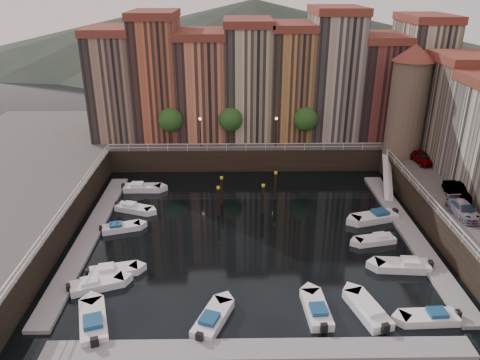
{
  "coord_description": "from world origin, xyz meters",
  "views": [
    {
      "loc": [
        -1.71,
        -42.04,
        24.01
      ],
      "look_at": [
        -0.98,
        4.0,
        3.98
      ],
      "focal_mm": 35.0,
      "sensor_mm": 36.0,
      "label": 1
    }
  ],
  "objects_px": {
    "boat_left_2": "(120,228)",
    "car_b": "(458,192)",
    "gangway": "(388,175)",
    "boat_left_0": "(96,284)",
    "car_c": "(463,210)",
    "corner_tower": "(408,99)",
    "boat_left_1": "(112,271)",
    "mooring_pilings": "(245,195)",
    "car_a": "(421,158)"
  },
  "relations": [
    {
      "from": "boat_left_0",
      "to": "car_b",
      "type": "distance_m",
      "value": 36.53
    },
    {
      "from": "boat_left_2",
      "to": "car_b",
      "type": "height_order",
      "value": "car_b"
    },
    {
      "from": "gangway",
      "to": "boat_left_2",
      "type": "height_order",
      "value": "gangway"
    },
    {
      "from": "corner_tower",
      "to": "mooring_pilings",
      "type": "relative_size",
      "value": 2.01
    },
    {
      "from": "corner_tower",
      "to": "gangway",
      "type": "distance_m",
      "value": 9.86
    },
    {
      "from": "corner_tower",
      "to": "boat_left_0",
      "type": "bearing_deg",
      "value": -144.31
    },
    {
      "from": "gangway",
      "to": "car_b",
      "type": "distance_m",
      "value": 9.93
    },
    {
      "from": "car_b",
      "to": "corner_tower",
      "type": "bearing_deg",
      "value": 94.48
    },
    {
      "from": "car_b",
      "to": "boat_left_2",
      "type": "bearing_deg",
      "value": 179.68
    },
    {
      "from": "car_c",
      "to": "car_b",
      "type": "bearing_deg",
      "value": 68.76
    },
    {
      "from": "car_a",
      "to": "car_c",
      "type": "distance_m",
      "value": 13.88
    },
    {
      "from": "boat_left_0",
      "to": "mooring_pilings",
      "type": "bearing_deg",
      "value": 28.12
    },
    {
      "from": "corner_tower",
      "to": "boat_left_1",
      "type": "xyz_separation_m",
      "value": [
        -32.39,
        -21.97,
        -9.85
      ]
    },
    {
      "from": "mooring_pilings",
      "to": "car_b",
      "type": "distance_m",
      "value": 22.32
    },
    {
      "from": "boat_left_2",
      "to": "car_c",
      "type": "height_order",
      "value": "car_c"
    },
    {
      "from": "boat_left_0",
      "to": "car_b",
      "type": "xyz_separation_m",
      "value": [
        34.77,
        10.68,
        3.35
      ]
    },
    {
      "from": "gangway",
      "to": "boat_left_0",
      "type": "distance_m",
      "value": 36.12
    },
    {
      "from": "corner_tower",
      "to": "mooring_pilings",
      "type": "xyz_separation_m",
      "value": [
        -20.4,
        -9.25,
        -8.54
      ]
    },
    {
      "from": "gangway",
      "to": "boat_left_0",
      "type": "bearing_deg",
      "value": -147.43
    },
    {
      "from": "gangway",
      "to": "car_a",
      "type": "distance_m",
      "value": 4.7
    },
    {
      "from": "boat_left_1",
      "to": "car_c",
      "type": "height_order",
      "value": "car_c"
    },
    {
      "from": "gangway",
      "to": "car_c",
      "type": "xyz_separation_m",
      "value": [
        3.06,
        -12.82,
        1.74
      ]
    },
    {
      "from": "gangway",
      "to": "boat_left_2",
      "type": "xyz_separation_m",
      "value": [
        -30.51,
        -9.66,
        -1.6
      ]
    },
    {
      "from": "corner_tower",
      "to": "boat_left_1",
      "type": "bearing_deg",
      "value": -145.85
    },
    {
      "from": "boat_left_0",
      "to": "boat_left_2",
      "type": "distance_m",
      "value": 9.77
    },
    {
      "from": "car_b",
      "to": "boat_left_0",
      "type": "bearing_deg",
      "value": -164.75
    },
    {
      "from": "mooring_pilings",
      "to": "boat_left_2",
      "type": "height_order",
      "value": "mooring_pilings"
    },
    {
      "from": "boat_left_1",
      "to": "car_b",
      "type": "bearing_deg",
      "value": 0.93
    },
    {
      "from": "mooring_pilings",
      "to": "boat_left_2",
      "type": "distance_m",
      "value": 13.96
    },
    {
      "from": "car_a",
      "to": "car_b",
      "type": "height_order",
      "value": "car_a"
    },
    {
      "from": "boat_left_2",
      "to": "boat_left_0",
      "type": "bearing_deg",
      "value": -105.85
    },
    {
      "from": "boat_left_1",
      "to": "car_a",
      "type": "xyz_separation_m",
      "value": [
        33.72,
        18.47,
        3.37
      ]
    },
    {
      "from": "corner_tower",
      "to": "gangway",
      "type": "xyz_separation_m",
      "value": [
        -2.9,
        -4.5,
        -8.28
      ]
    },
    {
      "from": "mooring_pilings",
      "to": "car_a",
      "type": "distance_m",
      "value": 22.57
    },
    {
      "from": "car_b",
      "to": "car_c",
      "type": "distance_m",
      "value": 4.28
    },
    {
      "from": "mooring_pilings",
      "to": "gangway",
      "type": "bearing_deg",
      "value": 15.2
    },
    {
      "from": "gangway",
      "to": "boat_left_1",
      "type": "distance_m",
      "value": 34.31
    },
    {
      "from": "gangway",
      "to": "car_c",
      "type": "relative_size",
      "value": 1.84
    },
    {
      "from": "corner_tower",
      "to": "car_c",
      "type": "bearing_deg",
      "value": -89.46
    },
    {
      "from": "corner_tower",
      "to": "boat_left_2",
      "type": "relative_size",
      "value": 3.28
    },
    {
      "from": "boat_left_1",
      "to": "car_c",
      "type": "bearing_deg",
      "value": -5.41
    },
    {
      "from": "boat_left_2",
      "to": "car_a",
      "type": "distance_m",
      "value": 36.49
    },
    {
      "from": "mooring_pilings",
      "to": "car_b",
      "type": "height_order",
      "value": "car_b"
    },
    {
      "from": "boat_left_0",
      "to": "car_b",
      "type": "bearing_deg",
      "value": -3.45
    },
    {
      "from": "corner_tower",
      "to": "boat_left_1",
      "type": "distance_m",
      "value": 40.36
    },
    {
      "from": "corner_tower",
      "to": "boat_left_1",
      "type": "height_order",
      "value": "corner_tower"
    },
    {
      "from": "gangway",
      "to": "car_b",
      "type": "relative_size",
      "value": 1.95
    },
    {
      "from": "boat_left_0",
      "to": "car_c",
      "type": "bearing_deg",
      "value": -9.38
    },
    {
      "from": "corner_tower",
      "to": "gangway",
      "type": "relative_size",
      "value": 1.66
    },
    {
      "from": "corner_tower",
      "to": "boat_left_0",
      "type": "distance_m",
      "value": 42.18
    }
  ]
}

